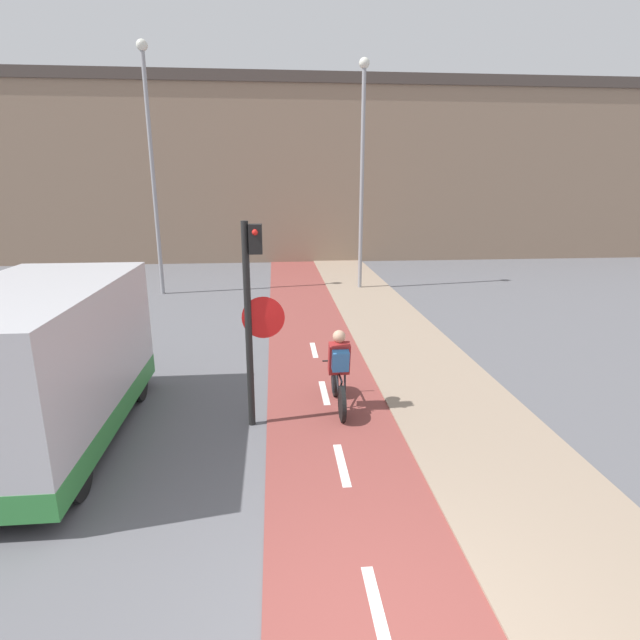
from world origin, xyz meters
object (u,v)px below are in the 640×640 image
traffic_light_pole (253,304)px  street_lamp_sidewalk (362,156)px  street_lamp_far (151,150)px  cyclist_near (339,372)px  van (38,370)px

traffic_light_pole → street_lamp_sidewalk: size_ratio=0.42×
street_lamp_far → cyclist_near: 11.96m
traffic_light_pole → street_lamp_far: bearing=109.5°
street_lamp_far → street_lamp_sidewalk: (7.19, 0.26, -0.17)m
traffic_light_pole → street_lamp_far: 11.42m
street_lamp_far → cyclist_near: (5.10, -9.96, -4.22)m
traffic_light_pole → street_lamp_sidewalk: bearing=71.8°
street_lamp_far → street_lamp_sidewalk: street_lamp_far is taller
van → cyclist_near: bearing=9.6°
street_lamp_far → street_lamp_sidewalk: 7.20m
street_lamp_sidewalk → van: 13.35m
cyclist_near → van: (-4.58, -0.78, 0.50)m
traffic_light_pole → van: traffic_light_pole is taller
traffic_light_pole → street_lamp_sidewalk: 11.56m
street_lamp_sidewalk → cyclist_near: 11.19m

